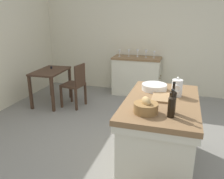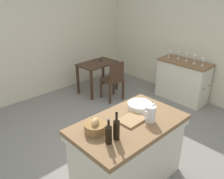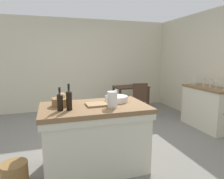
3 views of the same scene
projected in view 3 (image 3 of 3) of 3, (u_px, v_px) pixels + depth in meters
name	position (u px, v px, depth m)	size (l,w,h in m)	color
ground_plane	(109.00, 143.00, 3.60)	(6.76, 6.76, 0.00)	slate
wall_back	(84.00, 65.00, 5.83)	(5.32, 0.12, 2.60)	beige
island_table	(95.00, 135.00, 2.74)	(1.43, 0.85, 0.91)	brown
side_cabinet	(207.00, 107.00, 4.31)	(0.52, 1.13, 0.91)	brown
writing_desk	(131.00, 90.00, 5.49)	(0.92, 0.60, 0.79)	#3D281C
wooden_chair	(139.00, 99.00, 4.95)	(0.45, 0.45, 0.91)	#3D281C
pitcher	(112.00, 99.00, 2.56)	(0.17, 0.13, 0.25)	silver
wash_bowl	(116.00, 99.00, 2.90)	(0.33, 0.33, 0.08)	silver
bread_basket	(61.00, 101.00, 2.66)	(0.25, 0.25, 0.18)	olive
cutting_board	(99.00, 104.00, 2.69)	(0.34, 0.24, 0.02)	#99754C
wine_bottle_dark	(69.00, 100.00, 2.42)	(0.07, 0.07, 0.33)	black
wine_bottle_amber	(60.00, 101.00, 2.40)	(0.07, 0.07, 0.29)	black
wine_glass_far_left	(224.00, 84.00, 3.85)	(0.07, 0.07, 0.16)	white
wine_glass_left	(217.00, 82.00, 4.01)	(0.07, 0.07, 0.18)	white
wine_glass_middle	(211.00, 81.00, 4.22)	(0.07, 0.07, 0.18)	white
wine_glass_right	(204.00, 81.00, 4.43)	(0.07, 0.07, 0.16)	white
wine_glass_far_right	(194.00, 80.00, 4.59)	(0.07, 0.07, 0.16)	white
wicker_hamper	(15.00, 175.00, 2.37)	(0.31, 0.31, 0.31)	olive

